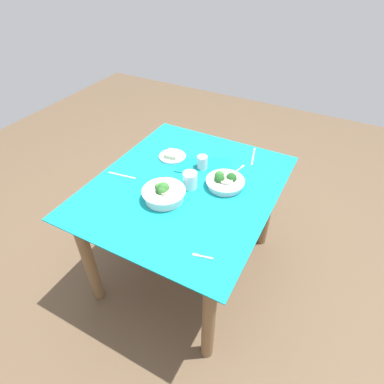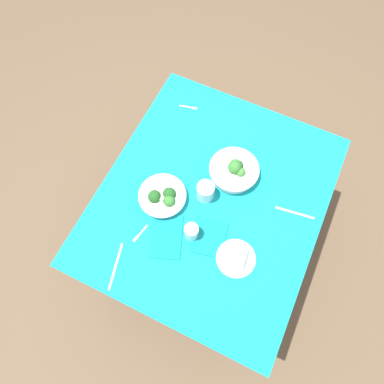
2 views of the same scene
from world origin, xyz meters
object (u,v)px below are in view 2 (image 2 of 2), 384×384
Objects in this scene: table_knife_right at (295,213)px; napkin_folded_upper at (167,236)px; broccoli_bowl_far at (234,170)px; water_glass_center at (191,232)px; fork_by_near_bowl at (189,107)px; bread_side_plate at (236,258)px; napkin_folded_lower at (210,237)px; fork_by_far_bowl at (140,234)px; water_glass_side at (206,191)px; broccoli_bowl_near at (163,197)px; table_knife_left at (116,266)px.

table_knife_right is 0.87× the size of napkin_folded_upper.
water_glass_center is at bearing -8.37° from broccoli_bowl_far.
broccoli_bowl_far is at bearing 160.30° from napkin_folded_upper.
fork_by_near_bowl is 0.72m from napkin_folded_upper.
bread_side_plate is 0.15m from napkin_folded_lower.
table_knife_right is at bearing 136.33° from fork_by_far_bowl.
fork_by_near_bowl is at bearing -162.48° from napkin_folded_upper.
broccoli_bowl_near is at bearing -58.97° from water_glass_side.
water_glass_side is at bearing -25.47° from broccoli_bowl_far.
water_glass_center is at bearing 119.59° from napkin_folded_upper.
table_knife_left is at bearing -24.23° from water_glass_side.
broccoli_bowl_near is 0.22m from water_glass_center.
napkin_folded_lower reaches higher than table_knife_left.
napkin_folded_lower is at bearing 34.04° from table_knife_right.
water_glass_side is 0.46× the size of napkin_folded_upper.
fork_by_far_bowl is at bearing -64.83° from water_glass_center.
water_glass_side reaches higher than broccoli_bowl_near.
fork_by_far_bowl is (0.10, -0.21, -0.04)m from water_glass_center.
broccoli_bowl_far reaches higher than water_glass_center.
water_glass_side is 0.53× the size of table_knife_right.
bread_side_plate is at bearing -75.08° from table_knife_left.
table_knife_left is at bearing 34.45° from table_knife_right.
broccoli_bowl_far is 0.70m from table_knife_left.
fork_by_far_bowl is at bearing -79.28° from bread_side_plate.
broccoli_bowl_near is 0.38m from table_knife_left.
table_knife_right is (-0.40, 0.60, -0.00)m from fork_by_far_bowl.
water_glass_center is (-0.02, -0.23, 0.03)m from bread_side_plate.
table_knife_left is at bearing -32.88° from napkin_folded_upper.
fork_by_near_bowl is (-0.26, -0.37, -0.04)m from broccoli_bowl_far.
water_glass_side is 0.52m from table_knife_left.
fork_by_near_bowl is at bearing -140.19° from bread_side_plate.
fork_by_far_bowl is (0.30, -0.19, -0.05)m from water_glass_side.
broccoli_bowl_near is 2.32× the size of fork_by_near_bowl.
fork_by_far_bowl is 0.72m from table_knife_right.
fork_by_far_bowl is at bearing -94.65° from fork_by_near_bowl.
broccoli_bowl_far is 2.45× the size of water_glass_side.
broccoli_bowl_far is at bearing -175.44° from napkin_folded_lower.
bread_side_plate is at bearing 74.54° from broccoli_bowl_near.
broccoli_bowl_near is at bearing -20.58° from table_knife_left.
fork_by_near_bowl is 0.72m from napkin_folded_lower.
water_glass_center is 0.50× the size of napkin_folded_lower.
water_glass_center is 0.36m from table_knife_left.
napkin_folded_lower is at bearing -105.00° from bread_side_plate.
water_glass_center is 0.24m from fork_by_far_bowl.
water_glass_center is 0.20m from water_glass_side.
water_glass_side reaches higher than table_knife_right.
broccoli_bowl_near is 0.29m from napkin_folded_lower.
broccoli_bowl_far is 0.18m from water_glass_side.
bread_side_plate is at bearing 113.49° from fork_by_far_bowl.
water_glass_side is at bearing 164.17° from napkin_folded_upper.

